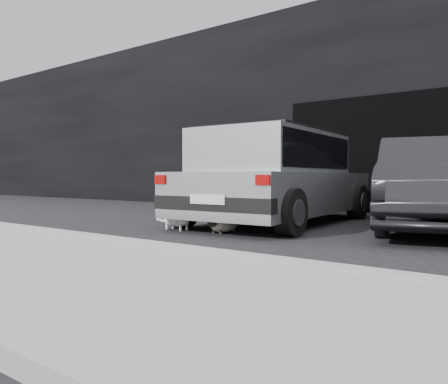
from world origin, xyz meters
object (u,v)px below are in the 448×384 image
Objects in this scene: cat_siamese at (222,225)px; second_car at (433,183)px; silver_hatchback at (276,173)px; cat_white at (178,219)px.

second_car is at bearing -133.17° from cat_siamese.
silver_hatchback is 5.70× the size of cat_siamese.
second_car is at bearing 11.78° from silver_hatchback.
cat_siamese is 0.74m from cat_white.
cat_white is (-3.06, -2.34, -0.54)m from second_car.
cat_siamese is 1.00× the size of cat_white.
cat_siamese is at bearing -149.96° from second_car.
silver_hatchback reaches higher than cat_white.
silver_hatchback is 5.71× the size of cat_white.
second_car is 5.64× the size of cat_siamese.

